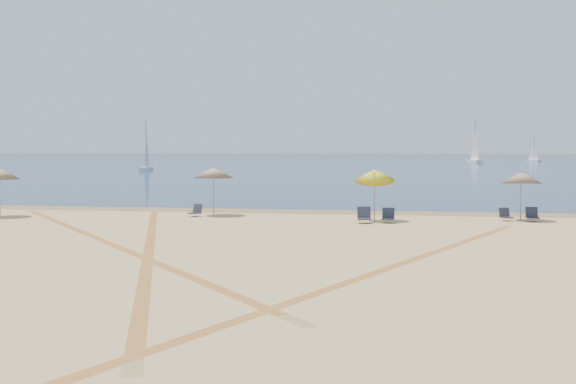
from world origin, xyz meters
name	(u,v)px	position (x,y,z in m)	size (l,w,h in m)	color
ground	(126,321)	(0.00, 0.00, 0.00)	(160.00, 160.00, 0.00)	tan
ocean	(383,158)	(0.00, 225.00, 0.01)	(500.00, 500.00, 0.00)	#0C2151
wet_sand	(300,211)	(0.00, 24.00, 0.00)	(500.00, 500.00, 0.00)	olive
umbrella_2	(214,173)	(-4.03, 21.09, 2.19)	(2.02, 2.02, 2.53)	gray
umbrella_3	(375,175)	(4.20, 19.66, 2.17)	(1.87, 1.95, 2.68)	gray
umbrella_4	(521,178)	(11.06, 21.05, 2.02)	(1.89, 1.92, 2.37)	gray
chair_3	(196,211)	(-4.76, 20.37, 0.27)	(0.69, 0.74, 0.62)	#1D1F2D
chair_4	(364,216)	(3.77, 18.66, 0.33)	(0.70, 0.79, 0.74)	#1D1F2D
chair_5	(388,216)	(4.85, 18.87, 0.30)	(0.58, 0.67, 0.68)	#1D1F2D
chair_6	(505,215)	(10.32, 20.71, 0.27)	(0.64, 0.70, 0.61)	#1D1F2D
chair_7	(532,215)	(11.52, 20.65, 0.29)	(0.55, 0.65, 0.67)	#1D1F2D
sailboat_0	(475,150)	(22.92, 152.70, 2.97)	(3.23, 6.80, 9.82)	white
sailboat_1	(146,155)	(-33.10, 87.59, 2.36)	(2.32, 5.39, 7.79)	white
sailboat_2	(534,154)	(39.78, 171.93, 2.07)	(3.24, 4.58, 6.82)	white
tire_tracks	(189,251)	(-1.57, 9.04, 0.00)	(48.84, 44.93, 0.00)	tan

